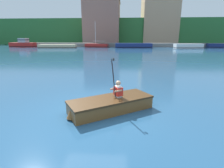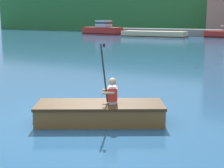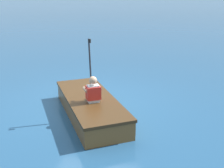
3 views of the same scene
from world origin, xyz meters
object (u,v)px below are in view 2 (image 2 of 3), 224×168
at_px(moored_boat_dock_center_far, 154,34).
at_px(person_paddler, 112,92).
at_px(moored_boat_dock_east_end, 102,30).
at_px(rowboat_foreground, 98,112).

xyz_separation_m(moored_boat_dock_center_far, person_paddler, (14.52, -32.93, 0.35)).
height_order(moored_boat_dock_east_end, rowboat_foreground, moored_boat_dock_east_end).
relative_size(moored_boat_dock_center_far, rowboat_foreground, 2.83).
bearing_deg(moored_boat_dock_east_end, rowboat_foreground, -56.40).
distance_m(moored_boat_dock_center_far, person_paddler, 35.99).
bearing_deg(moored_boat_dock_center_far, rowboat_foreground, -66.68).
height_order(rowboat_foreground, person_paddler, person_paddler).
xyz_separation_m(rowboat_foreground, person_paddler, (0.26, 0.16, 0.45)).
relative_size(moored_boat_dock_center_far, moored_boat_dock_east_end, 1.32).
distance_m(moored_boat_dock_east_end, rowboat_foreground, 42.45).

